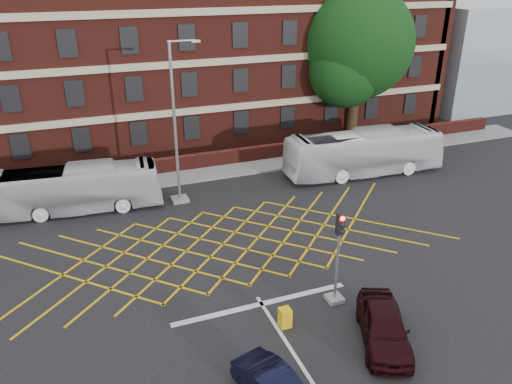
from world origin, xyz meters
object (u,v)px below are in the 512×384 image
object	(u,v)px
utility_cabinet	(285,318)
bus_right	(364,153)
car_maroon	(384,326)
street_lamp	(178,149)
bus_left	(75,189)
traffic_light_near	(337,266)
deciduous_tree	(357,51)

from	to	relation	value
utility_cabinet	bus_right	bearing A→B (deg)	47.78
bus_right	car_maroon	world-z (taller)	bus_right
street_lamp	bus_left	bearing A→B (deg)	171.53
traffic_light_near	deciduous_tree	bearing A→B (deg)	57.43
bus_right	deciduous_tree	world-z (taller)	deciduous_tree
car_maroon	bus_right	bearing A→B (deg)	84.47
deciduous_tree	traffic_light_near	bearing A→B (deg)	-122.57
car_maroon	utility_cabinet	world-z (taller)	car_maroon
car_maroon	utility_cabinet	distance (m)	3.88
deciduous_tree	utility_cabinet	distance (m)	26.84
car_maroon	traffic_light_near	size ratio (longest dim) A/B	1.00
bus_left	traffic_light_near	bearing A→B (deg)	-136.93
bus_right	deciduous_tree	xyz separation A→B (m)	(3.69, 7.76, 5.61)
bus_left	utility_cabinet	size ratio (longest dim) A/B	12.04
car_maroon	traffic_light_near	world-z (taller)	traffic_light_near
utility_cabinet	street_lamp	bearing A→B (deg)	95.02
street_lamp	utility_cabinet	distance (m)	13.66
street_lamp	utility_cabinet	xyz separation A→B (m)	(1.17, -13.28, -2.99)
bus_left	bus_right	world-z (taller)	bus_right
bus_right	traffic_light_near	size ratio (longest dim) A/B	2.64
street_lamp	utility_cabinet	world-z (taller)	street_lamp
utility_cabinet	traffic_light_near	bearing A→B (deg)	15.61
car_maroon	street_lamp	xyz separation A→B (m)	(-4.35, 15.48, 2.67)
bus_left	bus_right	size ratio (longest dim) A/B	0.89
bus_left	street_lamp	distance (m)	6.48
car_maroon	traffic_light_near	bearing A→B (deg)	122.86
bus_right	deciduous_tree	distance (m)	10.26
street_lamp	bus_right	bearing A→B (deg)	-1.00
traffic_light_near	street_lamp	world-z (taller)	street_lamp
bus_right	traffic_light_near	world-z (taller)	traffic_light_near
traffic_light_near	utility_cabinet	size ratio (longest dim) A/B	5.12
bus_left	utility_cabinet	world-z (taller)	bus_left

